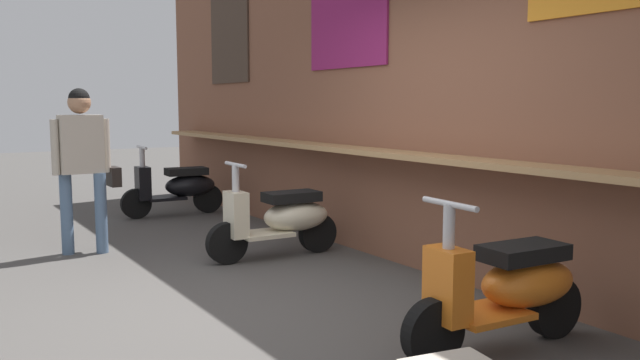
{
  "coord_description": "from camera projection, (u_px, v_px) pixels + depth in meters",
  "views": [
    {
      "loc": [
        4.17,
        -2.0,
        1.52
      ],
      "look_at": [
        -1.22,
        1.42,
        0.77
      ],
      "focal_mm": 36.43,
      "sensor_mm": 36.0,
      "label": 1
    }
  ],
  "objects": [
    {
      "name": "ground_plane",
      "position": [
        246.0,
        313.0,
        4.74
      ],
      "size": [
        36.4,
        36.4,
        0.0
      ],
      "primitive_type": "plane",
      "color": "#474442"
    },
    {
      "name": "shopper_with_handbag",
      "position": [
        83.0,
        154.0,
        6.54
      ],
      "size": [
        0.27,
        0.65,
        1.68
      ],
      "rotation": [
        0.0,
        0.0,
        3.15
      ],
      "color": "slate",
      "rests_on": "ground_plane"
    },
    {
      "name": "scooter_cream",
      "position": [
        281.0,
        218.0,
        6.46
      ],
      "size": [
        0.46,
        1.4,
        0.97
      ],
      "rotation": [
        0.0,
        0.0,
        -1.61
      ],
      "color": "beige",
      "rests_on": "ground_plane"
    },
    {
      "name": "scooter_orange",
      "position": [
        508.0,
        288.0,
        4.02
      ],
      "size": [
        0.48,
        1.4,
        0.97
      ],
      "rotation": [
        0.0,
        0.0,
        -1.63
      ],
      "color": "orange",
      "rests_on": "ground_plane"
    },
    {
      "name": "scooter_black",
      "position": [
        178.0,
        187.0,
        8.91
      ],
      "size": [
        0.48,
        1.4,
        0.97
      ],
      "rotation": [
        0.0,
        0.0,
        -1.63
      ],
      "color": "black",
      "rests_on": "ground_plane"
    },
    {
      "name": "market_stall_facade",
      "position": [
        454.0,
        69.0,
        5.6
      ],
      "size": [
        13.0,
        0.61,
        3.64
      ],
      "color": "brown",
      "rests_on": "ground_plane"
    }
  ]
}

